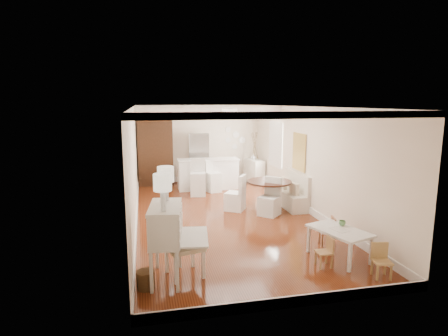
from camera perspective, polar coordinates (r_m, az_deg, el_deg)
name	(u,v)px	position (r m, az deg, el deg)	size (l,w,h in m)	color
room	(224,139)	(9.71, -0.04, 4.51)	(9.00, 9.04, 2.82)	maroon
secretary_bureau	(166,243)	(6.33, -8.83, -11.20)	(1.00, 1.02, 1.28)	silver
gustavian_armchair	(184,245)	(6.47, -6.06, -11.64)	(0.62, 0.62, 1.07)	white
wicker_basket	(146,280)	(6.30, -11.87, -16.33)	(0.29, 0.29, 0.29)	#4C3117
kids_table	(339,244)	(7.50, 17.09, -10.99)	(0.68, 1.13, 0.57)	white
kids_chair_a	(324,252)	(7.09, 14.98, -12.22)	(0.27, 0.27, 0.55)	#B08350
kids_chair_b	(327,231)	(8.07, 15.39, -9.24)	(0.29, 0.29, 0.61)	#A46E4A
kids_chair_c	(382,261)	(6.97, 22.93, -12.92)	(0.29, 0.29, 0.59)	tan
banquette	(290,189)	(10.70, 10.04, -3.23)	(0.52, 1.60, 0.98)	silver
dining_table	(269,196)	(10.23, 6.89, -4.21)	(1.20, 1.20, 0.82)	#3E1F14
slip_chair_near	(269,197)	(9.78, 6.94, -4.37)	(0.47, 0.49, 0.99)	silver
slip_chair_far	(235,193)	(10.17, 1.69, -3.77)	(0.46, 0.48, 0.98)	white
breakfast_counter	(208,174)	(12.63, -2.43, -0.92)	(2.05, 0.65, 1.03)	white
bar_stool_left	(198,177)	(11.74, -4.00, -1.44)	(0.47, 0.47, 1.16)	silver
bar_stool_right	(214,177)	(12.22, -1.60, -1.33)	(0.40, 0.40, 1.01)	white
pantry_cabinet	(155,153)	(13.42, -10.43, 2.33)	(1.20, 0.60, 2.30)	#381E11
fridge	(209,158)	(13.62, -2.37, 1.53)	(0.75, 0.65, 1.80)	silver
sideboard	(254,171)	(13.61, 4.64, -0.51)	(0.40, 0.90, 0.86)	silver
pencil_cup	(342,223)	(7.63, 17.57, -8.01)	(0.13, 0.13, 0.10)	#609E5C
branch_vase	(253,157)	(13.55, 4.46, 1.69)	(0.18, 0.18, 0.19)	silver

